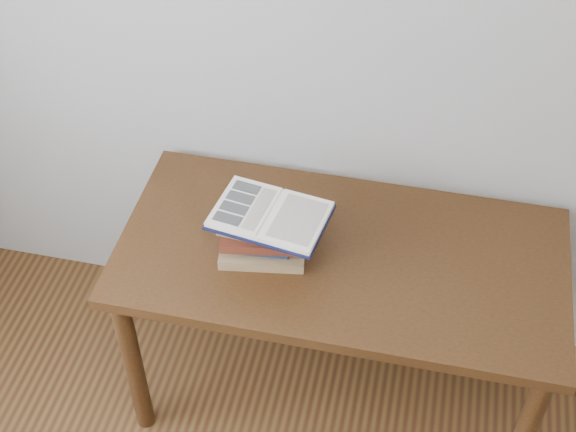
# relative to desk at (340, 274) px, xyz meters

# --- Properties ---
(desk) EXTENTS (1.33, 0.67, 0.71)m
(desk) POSITION_rel_desk_xyz_m (0.00, 0.00, 0.00)
(desk) COLOR #452711
(desk) RESTS_ON ground
(book_stack) EXTENTS (0.27, 0.22, 0.15)m
(book_stack) POSITION_rel_desk_xyz_m (-0.23, -0.03, 0.17)
(book_stack) COLOR #997A4F
(book_stack) RESTS_ON desk
(open_book) EXTENTS (0.35, 0.27, 0.03)m
(open_book) POSITION_rel_desk_xyz_m (-0.20, -0.05, 0.26)
(open_book) COLOR black
(open_book) RESTS_ON book_stack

